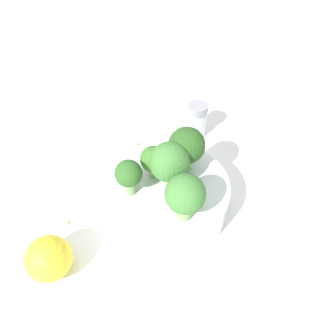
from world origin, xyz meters
TOP-DOWN VIEW (x-y plane):
  - ground_plane at (0.00, 0.00)m, footprint 3.00×3.00m
  - bowl at (0.00, 0.00)m, footprint 0.15×0.15m
  - broccoli_floret_0 at (-0.03, 0.03)m, footprint 0.04×0.04m
  - broccoli_floret_1 at (0.02, -0.01)m, footprint 0.03×0.03m
  - broccoli_floret_2 at (0.04, 0.03)m, footprint 0.03×0.03m
  - broccoli_floret_3 at (-0.00, -0.01)m, footprint 0.05×0.05m
  - broccoli_floret_4 at (-0.01, -0.04)m, footprint 0.05×0.05m
  - pepper_shaker at (0.01, -0.15)m, footprint 0.03×0.03m
  - lemon_wedge at (0.09, 0.13)m, footprint 0.05×0.05m
  - almond_crumb_0 at (0.09, -0.10)m, footprint 0.00×0.01m
  - almond_crumb_1 at (0.11, 0.07)m, footprint 0.01×0.01m

SIDE VIEW (x-z plane):
  - ground_plane at x=0.00m, z-range 0.00..0.00m
  - almond_crumb_1 at x=0.11m, z-range 0.00..0.01m
  - almond_crumb_0 at x=0.09m, z-range 0.00..0.01m
  - bowl at x=0.00m, z-range 0.00..0.05m
  - lemon_wedge at x=0.09m, z-range 0.00..0.05m
  - pepper_shaker at x=0.01m, z-range 0.00..0.06m
  - broccoli_floret_1 at x=0.02m, z-range 0.05..0.10m
  - broccoli_floret_2 at x=0.04m, z-range 0.05..0.10m
  - broccoli_floret_3 at x=0.00m, z-range 0.05..0.11m
  - broccoli_floret_0 at x=-0.03m, z-range 0.05..0.11m
  - broccoli_floret_4 at x=-0.01m, z-range 0.05..0.12m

